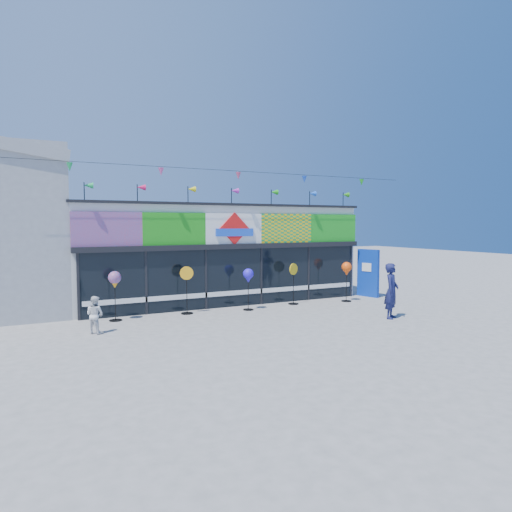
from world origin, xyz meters
TOP-DOWN VIEW (x-y plane):
  - ground at (0.00, 0.00)m, footprint 80.00×80.00m
  - kite_shop at (0.00, 5.94)m, footprint 16.00×5.70m
  - blue_sign at (6.42, 2.96)m, footprint 0.44×1.07m
  - spinner_0 at (-4.70, 2.77)m, footprint 0.43×0.43m
  - spinner_1 at (-2.16, 2.83)m, footprint 0.49×0.44m
  - spinner_2 at (0.17, 2.48)m, footprint 0.40×0.40m
  - spinner_3 at (2.37, 2.79)m, footprint 0.46×0.43m
  - spinner_4 at (4.72, 2.34)m, footprint 0.43×0.43m
  - adult_man at (3.93, -1.15)m, footprint 0.84×0.78m
  - child at (-5.57, 1.21)m, footprint 0.61×0.62m

SIDE VIEW (x-z plane):
  - ground at x=0.00m, z-range 0.00..0.00m
  - child at x=-5.57m, z-range 0.00..1.13m
  - spinner_3 at x=2.37m, z-range 0.05..1.73m
  - spinner_1 at x=-2.16m, z-range 0.05..1.79m
  - adult_man at x=3.93m, z-range 0.00..1.92m
  - blue_sign at x=6.42m, z-range 0.01..2.15m
  - spinner_2 at x=0.17m, z-range 0.48..2.07m
  - spinner_4 at x=4.72m, z-range 0.50..2.18m
  - spinner_0 at x=-4.70m, z-range 0.51..2.20m
  - kite_shop at x=0.00m, z-range -0.61..4.70m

